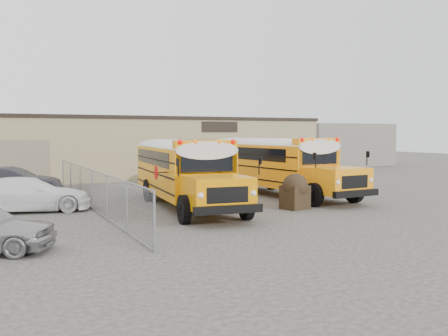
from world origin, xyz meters
name	(u,v)px	position (x,y,z in m)	size (l,w,h in m)	color
ground	(242,210)	(0.00, 0.00, 0.00)	(120.00, 120.00, 0.00)	#363432
warehouse	(126,146)	(0.00, 19.99, 2.37)	(30.20, 10.20, 4.67)	tan
chainlink_fence	(92,190)	(-6.00, 3.00, 0.90)	(0.07, 18.07, 1.81)	gray
distant_building_right	(334,144)	(24.00, 24.00, 2.20)	(10.00, 8.00, 4.40)	gray
school_bus_left	(154,160)	(-1.23, 8.76, 1.83)	(3.87, 11.04, 3.17)	orange
school_bus_right	(217,157)	(3.75, 10.62, 1.86)	(3.63, 11.16, 3.21)	orange
tarp_bundle	(295,191)	(2.26, -0.82, 0.82)	(1.26, 1.18, 1.61)	black
car_white	(29,194)	(-8.58, 3.64, 0.75)	(2.11, 5.19, 1.51)	white
car_dark	(12,183)	(-9.04, 8.85, 0.81)	(1.72, 4.94, 1.63)	black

